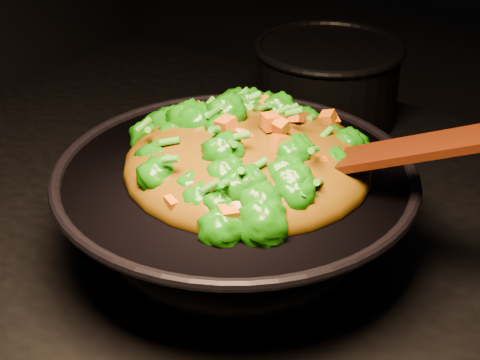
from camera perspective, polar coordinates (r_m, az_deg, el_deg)
The scene contains 4 objects.
wok at distance 0.88m, azimuth -0.36°, elevation -2.66°, with size 0.41×0.41×0.12m, color black, non-canonical shape.
stir_fry at distance 0.84m, azimuth 0.66°, elevation 3.88°, with size 0.29×0.29×0.10m, color #146607, non-canonical shape.
spatula at distance 0.80m, azimuth 12.33°, elevation 2.21°, with size 0.34×0.05×0.01m, color #3D1906.
back_pot at distance 1.22m, azimuth 6.77°, elevation 7.58°, with size 0.23×0.23×0.13m, color black.
Camera 1 is at (0.44, -0.69, 1.45)m, focal length 55.00 mm.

